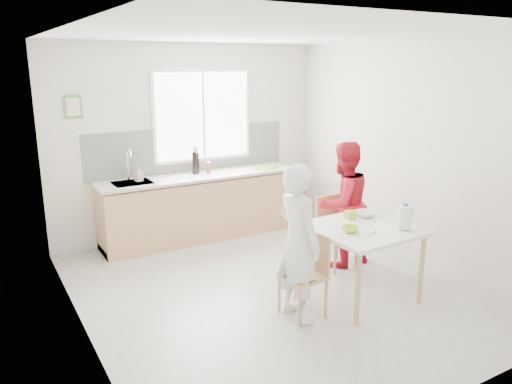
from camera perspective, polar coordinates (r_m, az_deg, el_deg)
ground at (r=5.64m, az=2.03°, el=-10.94°), size 4.50×4.50×0.00m
room_shell at (r=5.15m, az=2.19°, el=5.80°), size 4.50×4.50×4.50m
window at (r=7.19m, az=-6.09°, el=8.66°), size 1.50×0.06×1.30m
backsplash at (r=7.19m, az=-7.49°, el=4.80°), size 3.00×0.02×0.65m
picture_frame at (r=6.66m, az=-20.19°, el=9.13°), size 0.22×0.03×0.28m
kitchen_counter at (r=7.11m, az=-6.39°, el=-1.96°), size 2.84×0.64×1.37m
dining_table at (r=5.31m, az=11.89°, el=-4.79°), size 1.05×1.05×0.78m
chair_left at (r=4.96m, az=5.97°, el=-8.95°), size 0.40×0.40×0.83m
chair_far at (r=6.17m, az=8.84°, el=-4.09°), size 0.41×0.41×0.86m
person_white at (r=4.77m, az=4.84°, el=-5.81°), size 0.39×0.58×1.54m
person_red at (r=6.13m, az=9.90°, el=-1.41°), size 0.77×0.61×1.53m
bowl_green at (r=5.11m, az=10.73°, el=-4.23°), size 0.18×0.18×0.05m
bowl_white at (r=5.64m, az=12.37°, el=-2.47°), size 0.25×0.25×0.06m
milk_jug at (r=5.29m, az=16.65°, el=-2.69°), size 0.20×0.14×0.26m
green_box at (r=5.52m, az=10.68°, el=-2.59°), size 0.10×0.10×0.09m
spoon at (r=5.08m, az=13.02°, el=-4.67°), size 0.15×0.07×0.01m
cutting_board at (r=7.36m, az=1.05°, el=2.79°), size 0.42×0.37×0.01m
wine_bottle_a at (r=6.98m, az=-7.04°, el=3.31°), size 0.07×0.07×0.32m
wine_bottle_b at (r=7.04m, az=-6.79°, el=3.33°), size 0.07×0.07×0.30m
jar_amber at (r=7.03m, az=-5.47°, el=2.76°), size 0.06×0.06×0.16m
soap_bottle at (r=6.72m, az=-13.27°, el=2.05°), size 0.10×0.11×0.20m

